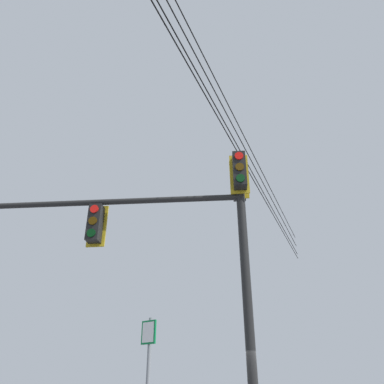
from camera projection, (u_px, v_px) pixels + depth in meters
The scene contains 2 objects.
signal_mast_assembly at pixel (195, 233), 8.46m from camera, with size 6.44×2.63×6.91m.
overhead_wire_span at pixel (245, 153), 10.25m from camera, with size 10.92×14.73×1.25m.
Camera 1 is at (3.69, 8.05, 1.92)m, focal length 34.93 mm.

